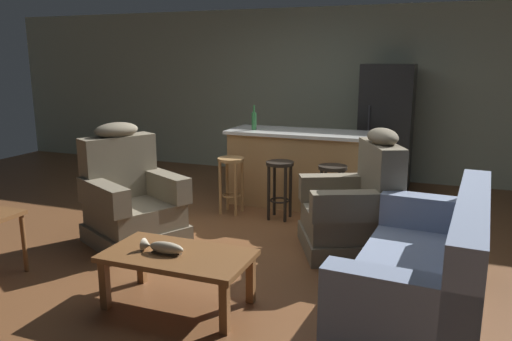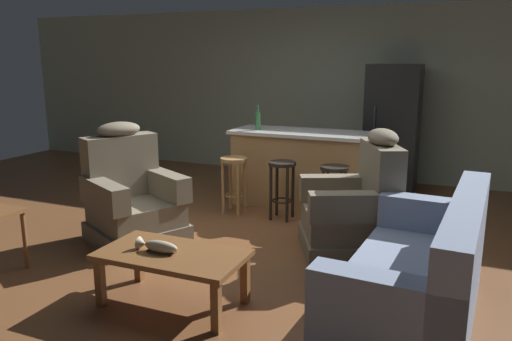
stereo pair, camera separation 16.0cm
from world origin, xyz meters
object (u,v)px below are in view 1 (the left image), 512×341
at_px(fish_figurine, 163,248).
at_px(couch, 426,277).
at_px(coffee_table, 178,260).
at_px(bar_stool_left, 231,175).
at_px(recliner_near_lamp, 131,200).
at_px(bar_stool_right, 332,184).
at_px(refrigerator, 386,128).
at_px(bottle_tall_green, 254,121).
at_px(kitchen_island, 299,168).
at_px(recliner_near_island, 356,209).
at_px(bar_stool_middle, 280,179).

relative_size(fish_figurine, couch, 0.17).
bearing_deg(coffee_table, bar_stool_left, 104.03).
xyz_separation_m(recliner_near_lamp, bar_stool_right, (1.81, 1.22, 0.05)).
distance_m(refrigerator, bottle_tall_green, 1.98).
bearing_deg(kitchen_island, bar_stool_right, -48.14).
height_order(coffee_table, kitchen_island, kitchen_island).
bearing_deg(kitchen_island, refrigerator, 52.85).
bearing_deg(coffee_table, bottle_tall_green, 99.75).
height_order(fish_figurine, recliner_near_lamp, recliner_near_lamp).
xyz_separation_m(refrigerator, bottle_tall_green, (-1.49, -1.29, 0.19)).
bearing_deg(bottle_tall_green, recliner_near_island, -38.54).
distance_m(coffee_table, bar_stool_left, 2.35).
height_order(coffee_table, fish_figurine, fish_figurine).
xyz_separation_m(coffee_table, bar_stool_left, (-0.57, 2.27, 0.11)).
relative_size(coffee_table, bar_stool_left, 1.62).
height_order(couch, recliner_near_lamp, recliner_near_lamp).
height_order(recliner_near_lamp, refrigerator, refrigerator).
height_order(coffee_table, bottle_tall_green, bottle_tall_green).
xyz_separation_m(kitchen_island, bar_stool_right, (0.56, -0.63, -0.01)).
height_order(kitchen_island, bar_stool_right, kitchen_island).
distance_m(recliner_near_island, bar_stool_right, 0.78).
distance_m(bar_stool_left, bottle_tall_green, 0.81).
distance_m(bar_stool_middle, refrigerator, 2.11).
distance_m(couch, bar_stool_right, 2.17).
distance_m(fish_figurine, kitchen_island, 2.95).
bearing_deg(recliner_near_lamp, bottle_tall_green, 96.87).
distance_m(couch, recliner_near_lamp, 2.97).
xyz_separation_m(recliner_near_island, bar_stool_right, (-0.39, 0.68, 0.05)).
distance_m(coffee_table, fish_figurine, 0.15).
xyz_separation_m(fish_figurine, bar_stool_right, (0.76, 2.31, 0.01)).
bearing_deg(kitchen_island, recliner_near_lamp, -123.94).
bearing_deg(kitchen_island, bottle_tall_green, -171.04).
bearing_deg(bar_stool_middle, bottle_tall_green, 134.44).
xyz_separation_m(fish_figurine, recliner_near_island, (1.15, 1.63, -0.04)).
bearing_deg(bottle_tall_green, bar_stool_middle, -45.56).
bearing_deg(coffee_table, bar_stool_right, 73.85).
bearing_deg(couch, bar_stool_middle, -43.84).
height_order(bar_stool_middle, bottle_tall_green, bottle_tall_green).
height_order(coffee_table, recliner_near_island, recliner_near_island).
relative_size(kitchen_island, bar_stool_middle, 2.65).
distance_m(recliner_near_lamp, kitchen_island, 2.23).
distance_m(kitchen_island, bar_stool_right, 0.85).
distance_m(coffee_table, refrigerator, 4.26).
xyz_separation_m(recliner_near_lamp, refrigerator, (2.15, 3.05, 0.46)).
xyz_separation_m(fish_figurine, bar_stool_middle, (0.15, 2.31, 0.01)).
bearing_deg(bar_stool_right, fish_figurine, -108.30).
height_order(kitchen_island, bar_stool_left, kitchen_island).
xyz_separation_m(coffee_table, refrigerator, (1.00, 4.10, 0.52)).
distance_m(coffee_table, recliner_near_lamp, 1.56).
bearing_deg(kitchen_island, couch, -56.59).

